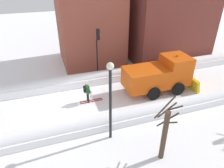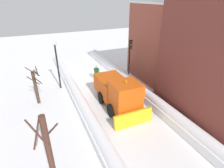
{
  "view_description": "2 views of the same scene",
  "coord_description": "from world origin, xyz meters",
  "px_view_note": "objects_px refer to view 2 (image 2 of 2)",
  "views": [
    {
      "loc": [
        13.04,
        -1.04,
        9.15
      ],
      "look_at": [
        -0.74,
        3.62,
        0.9
      ],
      "focal_mm": 33.17,
      "sensor_mm": 36.0,
      "label": 1
    },
    {
      "loc": [
        5.9,
        19.47,
        8.85
      ],
      "look_at": [
        -0.56,
        5.07,
        0.97
      ],
      "focal_mm": 28.44,
      "sensor_mm": 36.0,
      "label": 2
    }
  ],
  "objects_px": {
    "plow_truck": "(118,92)",
    "bare_tree_near": "(36,86)",
    "traffic_light_pole": "(130,53)",
    "street_lamp": "(57,59)",
    "skier": "(96,72)",
    "bare_tree_mid": "(49,153)"
  },
  "relations": [
    {
      "from": "plow_truck",
      "to": "skier",
      "type": "distance_m",
      "value": 6.1
    },
    {
      "from": "skier",
      "to": "street_lamp",
      "type": "relative_size",
      "value": 0.36
    },
    {
      "from": "plow_truck",
      "to": "bare_tree_near",
      "type": "height_order",
      "value": "bare_tree_near"
    },
    {
      "from": "traffic_light_pole",
      "to": "bare_tree_mid",
      "type": "bearing_deg",
      "value": 44.85
    },
    {
      "from": "skier",
      "to": "traffic_light_pole",
      "type": "height_order",
      "value": "traffic_light_pole"
    },
    {
      "from": "traffic_light_pole",
      "to": "street_lamp",
      "type": "xyz_separation_m",
      "value": [
        7.53,
        -1.36,
        -0.09
      ]
    },
    {
      "from": "street_lamp",
      "to": "traffic_light_pole",
      "type": "bearing_deg",
      "value": 169.76
    },
    {
      "from": "plow_truck",
      "to": "bare_tree_near",
      "type": "distance_m",
      "value": 7.22
    },
    {
      "from": "traffic_light_pole",
      "to": "street_lamp",
      "type": "bearing_deg",
      "value": -10.24
    },
    {
      "from": "street_lamp",
      "to": "bare_tree_near",
      "type": "bearing_deg",
      "value": 43.23
    },
    {
      "from": "plow_truck",
      "to": "traffic_light_pole",
      "type": "distance_m",
      "value": 5.81
    },
    {
      "from": "plow_truck",
      "to": "street_lamp",
      "type": "relative_size",
      "value": 1.2
    },
    {
      "from": "traffic_light_pole",
      "to": "skier",
      "type": "bearing_deg",
      "value": -28.62
    },
    {
      "from": "plow_truck",
      "to": "traffic_light_pole",
      "type": "xyz_separation_m",
      "value": [
        -3.51,
        -4.27,
        1.8
      ]
    },
    {
      "from": "bare_tree_near",
      "to": "bare_tree_mid",
      "type": "height_order",
      "value": "bare_tree_mid"
    },
    {
      "from": "bare_tree_mid",
      "to": "street_lamp",
      "type": "bearing_deg",
      "value": -100.92
    },
    {
      "from": "plow_truck",
      "to": "traffic_light_pole",
      "type": "relative_size",
      "value": 1.28
    },
    {
      "from": "skier",
      "to": "bare_tree_mid",
      "type": "relative_size",
      "value": 0.41
    },
    {
      "from": "plow_truck",
      "to": "traffic_light_pole",
      "type": "bearing_deg",
      "value": -129.42
    },
    {
      "from": "traffic_light_pole",
      "to": "bare_tree_near",
      "type": "height_order",
      "value": "traffic_light_pole"
    },
    {
      "from": "street_lamp",
      "to": "bare_tree_mid",
      "type": "xyz_separation_m",
      "value": [
        2.11,
        10.95,
        -0.87
      ]
    },
    {
      "from": "traffic_light_pole",
      "to": "street_lamp",
      "type": "height_order",
      "value": "street_lamp"
    }
  ]
}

